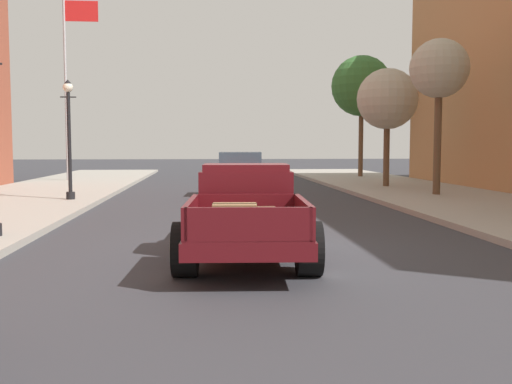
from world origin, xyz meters
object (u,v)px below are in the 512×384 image
at_px(car_background_red, 240,175).
at_px(street_tree_farthest, 362,86).
at_px(street_lamp_far, 69,130).
at_px(hotrod_truck_maroon, 246,212).
at_px(flagpole, 70,67).
at_px(street_tree_second, 439,70).
at_px(street_tree_third, 387,99).

xyz_separation_m(car_background_red, street_tree_farthest, (7.39, 10.47, 4.41)).
xyz_separation_m(street_lamp_far, street_tree_farthest, (13.07, 13.02, 2.79)).
bearing_deg(hotrod_truck_maroon, car_background_red, 87.07).
relative_size(flagpole, street_tree_second, 1.67).
relative_size(street_lamp_far, street_tree_farthest, 0.57).
height_order(street_tree_second, street_tree_third, street_tree_second).
distance_m(hotrod_truck_maroon, street_tree_third, 16.46).
bearing_deg(flagpole, street_tree_farthest, 8.33).
height_order(hotrod_truck_maroon, street_lamp_far, street_lamp_far).
bearing_deg(street_tree_second, street_lamp_far, -176.09).
bearing_deg(car_background_red, street_tree_farthest, 54.79).
bearing_deg(street_tree_second, hotrod_truck_maroon, -126.20).
bearing_deg(flagpole, street_tree_second, -33.61).
xyz_separation_m(car_background_red, street_lamp_far, (-5.68, -2.55, 1.62)).
bearing_deg(hotrod_truck_maroon, flagpole, 110.08).
xyz_separation_m(street_lamp_far, street_tree_second, (12.59, 0.86, 2.14)).
xyz_separation_m(flagpole, street_tree_second, (14.90, -9.91, -1.24)).
bearing_deg(street_tree_farthest, flagpole, -171.67).
distance_m(street_lamp_far, street_tree_third, 13.21).
bearing_deg(flagpole, hotrod_truck_maroon, -69.92).
relative_size(hotrod_truck_maroon, flagpole, 0.55).
distance_m(car_background_red, street_tree_second, 8.05).
distance_m(hotrod_truck_maroon, street_lamp_far, 10.82).
distance_m(street_tree_second, street_tree_farthest, 12.19).
bearing_deg(street_tree_farthest, street_tree_third, -97.12).
height_order(hotrod_truck_maroon, flagpole, flagpole).
bearing_deg(street_tree_farthest, car_background_red, -125.21).
relative_size(hotrod_truck_maroon, street_tree_third, 1.00).
bearing_deg(street_lamp_far, street_tree_farthest, 44.89).
bearing_deg(flagpole, street_lamp_far, -77.87).
bearing_deg(street_lamp_far, car_background_red, 24.16).
bearing_deg(car_background_red, street_tree_third, 22.08).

